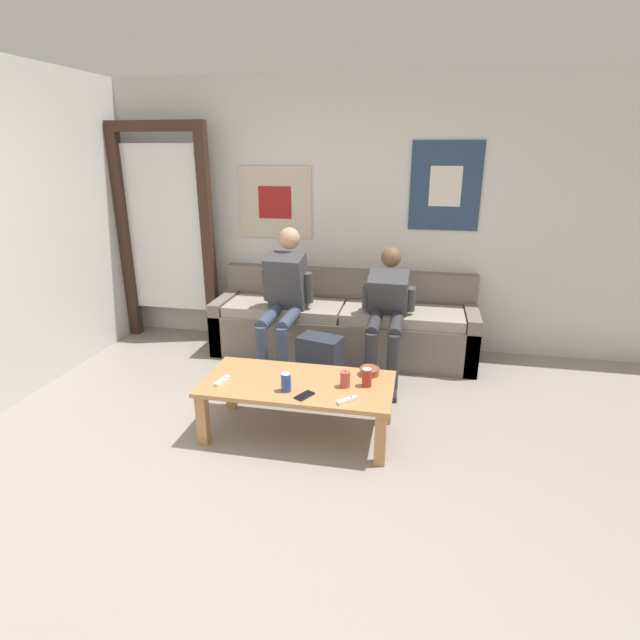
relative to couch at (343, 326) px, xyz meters
The scene contains 15 objects.
ground_plane 2.12m from the couch, 94.79° to the right, with size 18.00×18.00×0.00m, color gray.
wall_back 1.07m from the couch, 116.83° to the left, with size 10.00×0.07×2.55m.
door_frame 2.06m from the couch, behind, with size 1.00×0.10×2.15m.
couch is the anchor object (origin of this frame).
coffee_table 1.49m from the couch, 93.13° to the right, with size 1.30×0.63×0.39m.
person_seated_adult 0.71m from the couch, 143.44° to the right, with size 0.47×0.92×1.23m.
person_seated_teen 0.64m from the couch, 40.11° to the right, with size 0.47×0.93×1.08m.
backpack 0.78m from the couch, 95.38° to the right, with size 0.39×0.31×0.45m.
ceramic_bowl 1.34m from the couch, 73.14° to the right, with size 0.14×0.14×0.06m.
pillar_candle 1.52m from the couch, 80.63° to the right, with size 0.07×0.07×0.12m.
drink_can_blue 1.65m from the couch, 94.30° to the right, with size 0.07×0.07×0.12m.
drink_can_red 1.51m from the couch, 75.11° to the right, with size 0.07×0.07×0.12m.
game_controller_near_left 1.71m from the couch, 109.95° to the right, with size 0.07×0.15×0.03m.
game_controller_near_right 1.73m from the couch, 80.24° to the right, with size 0.13×0.13×0.03m.
cell_phone 1.69m from the couch, 89.58° to the right, with size 0.12×0.15×0.01m.
Camera 1 is at (0.86, -2.38, 1.90)m, focal length 28.00 mm.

